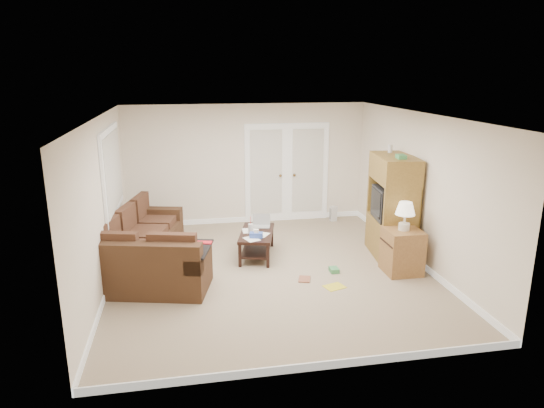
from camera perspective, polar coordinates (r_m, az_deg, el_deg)
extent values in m
plane|color=tan|center=(7.93, -0.20, -7.92)|extent=(5.50, 5.50, 0.00)
cube|color=silver|center=(7.31, -0.22, 10.38)|extent=(5.00, 5.50, 0.02)
cube|color=white|center=(7.51, -19.33, -0.06)|extent=(0.02, 5.50, 2.50)
cube|color=white|center=(8.33, 16.98, 1.60)|extent=(0.02, 5.50, 2.50)
cube|color=white|center=(10.18, -2.96, 4.68)|extent=(5.00, 0.02, 2.50)
cube|color=white|center=(4.98, 5.45, -7.00)|extent=(5.00, 0.02, 2.50)
cube|color=white|center=(10.25, -0.71, 3.50)|extent=(0.90, 0.04, 2.13)
cube|color=white|center=(10.44, 4.18, 3.67)|extent=(0.90, 0.04, 2.13)
cube|color=white|center=(10.22, -0.68, 3.74)|extent=(0.68, 0.02, 1.80)
cube|color=white|center=(10.41, 4.22, 3.91)|extent=(0.68, 0.02, 1.80)
cube|color=white|center=(8.41, -18.33, 3.71)|extent=(0.04, 1.92, 1.42)
cube|color=white|center=(8.40, -18.16, 3.72)|extent=(0.02, 1.74, 1.24)
cube|color=#432B1A|center=(8.62, -15.01, -5.04)|extent=(1.41, 2.43, 0.42)
cube|color=#432B1A|center=(8.59, -17.27, -2.31)|extent=(0.77, 2.27, 0.43)
cube|color=#432B1A|center=(9.44, -13.25, -1.09)|extent=(0.92, 0.44, 0.22)
cube|color=#513120|center=(8.51, -14.62, -3.37)|extent=(1.10, 2.26, 0.12)
cube|color=#432B1A|center=(7.48, -14.42, -8.20)|extent=(1.95, 1.29, 0.42)
cube|color=#432B1A|center=(7.03, -15.44, -6.10)|extent=(1.79, 0.65, 0.43)
cube|color=#432B1A|center=(7.16, -8.64, -6.19)|extent=(0.44, 0.92, 0.22)
cube|color=#513120|center=(7.45, -14.37, -6.07)|extent=(1.78, 0.98, 0.12)
cube|color=black|center=(7.12, -8.68, -5.26)|extent=(0.50, 0.85, 0.03)
cube|color=red|center=(7.31, -8.34, -4.52)|extent=(0.34, 0.19, 0.02)
cube|color=black|center=(8.42, -1.81, -3.46)|extent=(0.79, 1.19, 0.05)
cube|color=black|center=(8.51, -1.79, -5.19)|extent=(0.70, 1.09, 0.03)
cylinder|color=silver|center=(8.35, -2.52, -2.88)|extent=(0.09, 0.09, 0.16)
cylinder|color=red|center=(8.30, -2.53, -1.91)|extent=(0.01, 0.01, 0.14)
cube|color=#3552AE|center=(8.11, -1.87, -3.68)|extent=(0.24, 0.17, 0.09)
cube|color=white|center=(8.32, -1.87, -3.51)|extent=(0.49, 0.66, 0.00)
cube|color=olive|center=(8.75, 13.74, -3.78)|extent=(0.74, 1.17, 0.66)
cube|color=olive|center=(8.44, 14.26, 4.04)|extent=(0.74, 1.17, 0.44)
cube|color=black|center=(8.57, 13.85, 0.06)|extent=(0.61, 0.72, 0.55)
cube|color=black|center=(8.49, 12.11, 0.17)|extent=(0.08, 0.57, 0.44)
cube|color=#3F8C4E|center=(8.14, 14.95, 5.41)|extent=(0.16, 0.21, 0.07)
cylinder|color=silver|center=(8.70, 13.74, 6.33)|extent=(0.08, 0.08, 0.13)
cube|color=olive|center=(8.04, 15.06, -5.39)|extent=(0.56, 0.56, 0.72)
cylinder|color=beige|center=(7.91, 15.27, -2.58)|extent=(0.18, 0.18, 0.11)
cylinder|color=beige|center=(7.87, 15.34, -1.66)|extent=(0.03, 0.03, 0.15)
cone|color=white|center=(7.82, 15.43, -0.50)|extent=(0.31, 0.31, 0.20)
cube|color=silver|center=(10.54, 7.24, -1.13)|extent=(0.14, 0.13, 0.33)
cube|color=yellow|center=(7.45, 7.36, -9.63)|extent=(0.36, 0.32, 0.01)
cube|color=#3F8C4E|center=(7.96, 7.30, -7.69)|extent=(0.13, 0.18, 0.07)
imported|color=brown|center=(7.65, 3.16, -8.78)|extent=(0.24, 0.29, 0.02)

